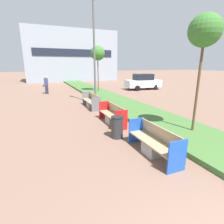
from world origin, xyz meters
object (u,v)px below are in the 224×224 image
object	(u,v)px
sapling_tree_near	(205,32)
litter_bin	(117,127)
street_lamp_post	(94,47)
bench_red_frame	(113,116)
parked_car_distant	(143,82)
sapling_tree_far	(98,53)
pedestrian_walking	(46,85)
bench_grey_frame	(92,102)
bench_blue_frame	(154,144)

from	to	relation	value
sapling_tree_near	litter_bin	bearing A→B (deg)	163.81
street_lamp_post	litter_bin	bearing A→B (deg)	-100.05
bench_red_frame	parked_car_distant	size ratio (longest dim) A/B	0.50
street_lamp_post	sapling_tree_far	world-z (taller)	street_lamp_post
sapling_tree_near	pedestrian_walking	world-z (taller)	sapling_tree_near
bench_red_frame	pedestrian_walking	distance (m)	11.68
sapling_tree_near	street_lamp_post	bearing A→B (deg)	104.88
bench_red_frame	pedestrian_walking	world-z (taller)	pedestrian_walking
bench_red_frame	bench_grey_frame	world-z (taller)	same
sapling_tree_near	pedestrian_walking	size ratio (longest dim) A/B	2.60
litter_bin	bench_blue_frame	bearing A→B (deg)	-72.74
pedestrian_walking	sapling_tree_far	bearing A→B (deg)	-15.95
street_lamp_post	sapling_tree_near	size ratio (longest dim) A/B	1.59
sapling_tree_far	parked_car_distant	world-z (taller)	sapling_tree_far
sapling_tree_far	street_lamp_post	bearing A→B (deg)	-110.74
litter_bin	sapling_tree_near	size ratio (longest dim) A/B	0.19
sapling_tree_far	parked_car_distant	distance (m)	6.62
bench_red_frame	sapling_tree_far	xyz separation A→B (m)	(2.57, 9.93, 3.63)
pedestrian_walking	parked_car_distant	world-z (taller)	parked_car_distant
street_lamp_post	sapling_tree_near	bearing A→B (deg)	-75.12
litter_bin	pedestrian_walking	bearing A→B (deg)	98.66
bench_blue_frame	pedestrian_walking	bearing A→B (deg)	99.69
pedestrian_walking	parked_car_distant	bearing A→B (deg)	-5.08
litter_bin	parked_car_distant	world-z (taller)	parked_car_distant
sapling_tree_far	parked_car_distant	bearing A→B (deg)	4.77
bench_blue_frame	street_lamp_post	world-z (taller)	street_lamp_post
bench_blue_frame	litter_bin	world-z (taller)	bench_blue_frame
bench_grey_frame	sapling_tree_near	size ratio (longest dim) A/B	0.51
bench_grey_frame	litter_bin	xyz separation A→B (m)	(-0.54, -5.43, 0.07)
sapling_tree_far	pedestrian_walking	size ratio (longest dim) A/B	2.64
street_lamp_post	sapling_tree_near	xyz separation A→B (m)	(1.96, -7.37, -0.06)
bench_grey_frame	street_lamp_post	xyz separation A→B (m)	(0.61, 1.04, 3.72)
street_lamp_post	sapling_tree_near	world-z (taller)	street_lamp_post
bench_grey_frame	sapling_tree_far	distance (m)	7.64
bench_grey_frame	sapling_tree_far	world-z (taller)	sapling_tree_far
sapling_tree_near	bench_blue_frame	bearing A→B (deg)	-162.23
sapling_tree_near	parked_car_distant	xyz separation A→B (m)	(5.83, 13.04, -3.12)
bench_blue_frame	sapling_tree_near	bearing A→B (deg)	17.77
bench_red_frame	parked_car_distant	xyz separation A→B (m)	(8.40, 10.42, 0.54)
bench_blue_frame	sapling_tree_far	world-z (taller)	sapling_tree_far
bench_red_frame	litter_bin	xyz separation A→B (m)	(-0.54, -1.71, 0.08)
bench_blue_frame	bench_red_frame	bearing A→B (deg)	90.00
litter_bin	sapling_tree_far	size ratio (longest dim) A/B	0.19
street_lamp_post	parked_car_distant	distance (m)	10.14
sapling_tree_far	parked_car_distant	xyz separation A→B (m)	(5.83, 0.49, -3.09)
parked_car_distant	litter_bin	bearing A→B (deg)	-121.43
bench_grey_frame	sapling_tree_near	xyz separation A→B (m)	(2.57, -6.33, 3.66)
bench_grey_frame	pedestrian_walking	xyz separation A→B (m)	(-2.54, 7.67, 0.55)
sapling_tree_near	parked_car_distant	world-z (taller)	sapling_tree_near
bench_blue_frame	bench_red_frame	size ratio (longest dim) A/B	1.01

